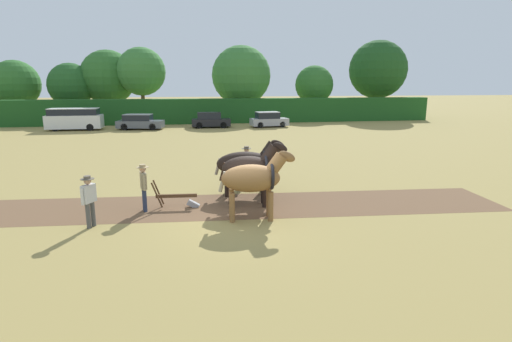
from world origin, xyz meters
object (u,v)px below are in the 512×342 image
Objects in this scene: tree_left at (71,85)px; tree_far_right at (378,70)px; draft_horse_trail_left at (247,163)px; draft_horse_lead_left at (254,178)px; parked_van at (74,119)px; tree_right at (314,85)px; parked_car_center at (269,120)px; parked_car_left at (140,122)px; tree_center_right at (241,76)px; farmer_beside_team at (247,162)px; tree_center_left at (108,77)px; draft_horse_lead_right at (250,169)px; parked_car_center_left at (211,120)px; farmer_onlooker_left at (89,197)px; plow at (180,199)px; tree_center at (141,72)px; tree_far_left at (15,84)px; farmer_at_plow at (144,184)px.

tree_far_right reaches higher than tree_left.
tree_left is 2.31× the size of draft_horse_trail_left.
draft_horse_lead_left reaches higher than parked_van.
parked_car_center is at bearing -131.44° from tree_right.
parked_van is at bearing -174.91° from parked_car_left.
tree_center_right is 32.63m from farmer_beside_team.
tree_center_left is 40.85m from draft_horse_lead_left.
draft_horse_lead_right is at bearing -65.91° from parked_car_left.
parked_van is 19.26m from parked_car_center.
draft_horse_lead_right is 27.40m from parked_car_center.
farmer_onlooker_left is at bearing -98.87° from parked_car_center_left.
tree_far_right reaches higher than draft_horse_trail_left.
tree_left is 29.46m from tree_right.
tree_center_right is (20.10, -1.28, 1.17)m from tree_left.
parked_car_center is (6.08, 25.14, -0.57)m from draft_horse_trail_left.
plow is at bearing -76.70° from tree_center_left.
tree_center_right is 3.40× the size of draft_horse_lead_left.
draft_horse_lead_left is 3.09m from draft_horse_trail_left.
tree_center_right reaches higher than draft_horse_trail_left.
draft_horse_trail_left is 6.29m from farmer_onlooker_left.
draft_horse_lead_left is 1.54m from draft_horse_lead_right.
parked_car_left is (0.44, -8.86, -5.08)m from tree_center.
draft_horse_lead_right is 30.17m from parked_van.
farmer_beside_team is (22.11, -33.86, -3.37)m from tree_far_left.
parked_car_center is at bearing 80.80° from draft_horse_trail_left.
tree_center is 3.30× the size of draft_horse_lead_right.
parked_car_left is (-6.85, 26.70, -0.70)m from draft_horse_lead_right.
farmer_at_plow reaches higher than parked_car_center.
tree_far_right is at bearing 13.35° from parked_van.
parked_car_left is at bearing -35.32° from tree_far_left.
tree_far_right is 31.03m from parked_car_left.
tree_center is 33.41m from farmer_beside_team.
tree_center_left is 33.94m from tree_far_right.
farmer_beside_team is (-13.50, -31.96, -3.25)m from tree_right.
tree_far_left is 0.83× the size of tree_center.
draft_horse_lead_left is 0.57× the size of parked_car_left.
parked_car_left is at bearing -4.32° from parked_van.
farmer_onlooker_left is 0.36× the size of parked_car_left.
tree_left is at bearing 134.33° from farmer_onlooker_left.
tree_center_right is 38.44m from farmer_onlooker_left.
draft_horse_trail_left is at bearing 30.47° from plow.
parked_car_center is at bearing -20.72° from tree_far_left.
tree_far_left is at bearing 121.72° from plow.
tree_far_right is at bearing 82.36° from farmer_onlooker_left.
tree_right is 3.95× the size of farmer_onlooker_left.
tree_left is at bearing 178.03° from tree_far_right.
tree_right is 36.62m from draft_horse_trail_left.
tree_center_left is at bearing 176.44° from tree_far_right.
tree_right is at bearing 69.29° from plow.
draft_horse_lead_right is 0.51× the size of parked_van.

